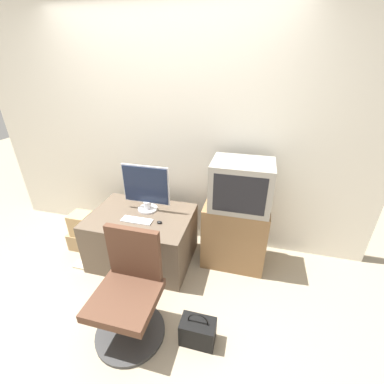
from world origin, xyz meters
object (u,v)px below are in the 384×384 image
at_px(mouse, 159,222).
at_px(handbag, 198,331).
at_px(crt_tv, 241,185).
at_px(office_chair, 129,296).
at_px(keyboard, 137,220).
at_px(main_monitor, 146,188).
at_px(book, 85,265).
at_px(cardboard_box_lower, 85,240).

bearing_deg(mouse, handbag, -51.49).
height_order(crt_tv, office_chair, crt_tv).
relative_size(keyboard, mouse, 5.76).
bearing_deg(handbag, keyboard, 139.19).
bearing_deg(handbag, crt_tv, 79.76).
height_order(mouse, handbag, mouse).
relative_size(mouse, handbag, 0.17).
height_order(main_monitor, book, main_monitor).
distance_m(crt_tv, handbag, 1.30).
relative_size(mouse, office_chair, 0.06).
xyz_separation_m(keyboard, book, (-0.59, -0.18, -0.56)).
distance_m(mouse, book, 1.02).
bearing_deg(office_chair, crt_tv, 54.28).
xyz_separation_m(mouse, office_chair, (0.01, -0.72, -0.21)).
xyz_separation_m(keyboard, crt_tv, (0.97, 0.31, 0.37)).
bearing_deg(office_chair, cardboard_box_lower, 141.40).
xyz_separation_m(main_monitor, handbag, (0.77, -0.92, -0.71)).
bearing_deg(main_monitor, book, -145.70).
distance_m(office_chair, cardboard_box_lower, 1.32).
bearing_deg(keyboard, handbag, -40.81).
bearing_deg(office_chair, keyboard, 109.20).
height_order(cardboard_box_lower, handbag, handbag).
relative_size(main_monitor, crt_tv, 0.88).
bearing_deg(book, cardboard_box_lower, 121.24).
bearing_deg(book, mouse, 13.83).
distance_m(keyboard, cardboard_box_lower, 0.91).
height_order(keyboard, office_chair, office_chair).
xyz_separation_m(handbag, book, (-1.38, 0.50, -0.10)).
bearing_deg(office_chair, main_monitor, 103.59).
xyz_separation_m(main_monitor, cardboard_box_lower, (-0.79, -0.13, -0.72)).
bearing_deg(keyboard, office_chair, -70.80).
bearing_deg(main_monitor, crt_tv, 4.57).
relative_size(mouse, crt_tv, 0.10).
bearing_deg(cardboard_box_lower, office_chair, -38.60).
distance_m(main_monitor, keyboard, 0.34).
relative_size(crt_tv, office_chair, 0.64).
relative_size(main_monitor, book, 2.29).
xyz_separation_m(cardboard_box_lower, handbag, (1.56, -0.79, 0.01)).
relative_size(keyboard, handbag, 0.99).
distance_m(keyboard, mouse, 0.23).
bearing_deg(mouse, keyboard, -175.52).
distance_m(cardboard_box_lower, book, 0.35).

